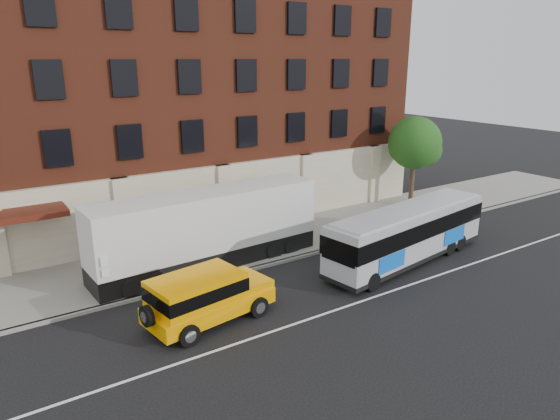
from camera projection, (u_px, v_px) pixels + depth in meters
ground at (356, 311)px, 21.09m from camera, size 120.00×120.00×0.00m
sidewalk at (248, 245)px, 28.26m from camera, size 60.00×6.00×0.15m
kerb at (277, 262)px, 25.86m from camera, size 60.00×0.25×0.15m
lane_line at (348, 306)px, 21.49m from camera, size 60.00×0.12×0.01m
building at (184, 99)px, 32.42m from camera, size 30.00×12.10×15.00m
sign_pole at (105, 274)px, 21.11m from camera, size 0.30×0.20×2.50m
street_tree at (415, 145)px, 34.53m from camera, size 3.60×3.60×6.20m
city_bus at (408, 232)px, 25.74m from camera, size 10.85×3.78×2.91m
yellow_suv at (204, 295)px, 19.83m from camera, size 5.56×2.97×2.07m
shipping_container at (208, 231)px, 25.00m from camera, size 11.79×3.01×3.89m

